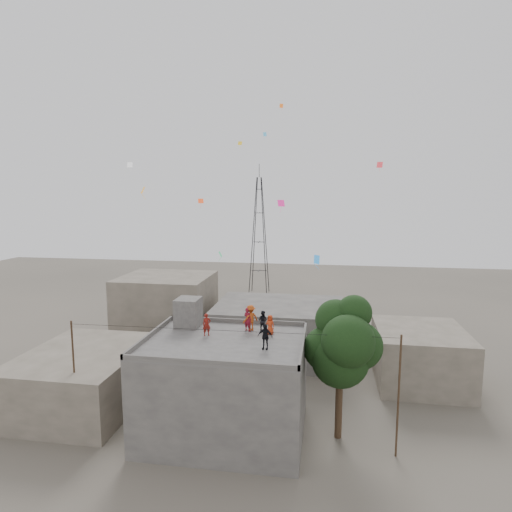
{
  "coord_description": "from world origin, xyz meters",
  "views": [
    {
      "loc": [
        6.12,
        -25.25,
        15.14
      ],
      "look_at": [
        1.89,
        0.79,
        11.45
      ],
      "focal_mm": 30.0,
      "sensor_mm": 36.0,
      "label": 1
    }
  ],
  "objects_px": {
    "stair_head_box": "(188,312)",
    "person_red_adult": "(248,319)",
    "person_dark_adult": "(265,337)",
    "tree": "(343,344)",
    "transmission_tower": "(259,236)"
  },
  "relations": [
    {
      "from": "stair_head_box",
      "to": "person_red_adult",
      "type": "relative_size",
      "value": 1.24
    },
    {
      "from": "person_red_adult",
      "to": "person_dark_adult",
      "type": "distance_m",
      "value": 3.65
    },
    {
      "from": "stair_head_box",
      "to": "person_red_adult",
      "type": "bearing_deg",
      "value": -4.66
    },
    {
      "from": "stair_head_box",
      "to": "person_red_adult",
      "type": "distance_m",
      "value": 4.29
    },
    {
      "from": "person_dark_adult",
      "to": "tree",
      "type": "bearing_deg",
      "value": 26.31
    },
    {
      "from": "tree",
      "to": "transmission_tower",
      "type": "xyz_separation_m",
      "value": [
        -11.37,
        39.4,
        2.97
      ]
    },
    {
      "from": "tree",
      "to": "transmission_tower",
      "type": "relative_size",
      "value": 0.45
    },
    {
      "from": "stair_head_box",
      "to": "person_dark_adult",
      "type": "xyz_separation_m",
      "value": [
        5.92,
        -3.6,
        -0.23
      ]
    },
    {
      "from": "person_red_adult",
      "to": "person_dark_adult",
      "type": "height_order",
      "value": "person_red_adult"
    },
    {
      "from": "transmission_tower",
      "to": "person_red_adult",
      "type": "height_order",
      "value": "transmission_tower"
    },
    {
      "from": "person_red_adult",
      "to": "person_dark_adult",
      "type": "bearing_deg",
      "value": 146.38
    },
    {
      "from": "stair_head_box",
      "to": "tree",
      "type": "xyz_separation_m",
      "value": [
        10.57,
        -2.0,
        -1.0
      ]
    },
    {
      "from": "stair_head_box",
      "to": "person_red_adult",
      "type": "height_order",
      "value": "stair_head_box"
    },
    {
      "from": "tree",
      "to": "person_red_adult",
      "type": "xyz_separation_m",
      "value": [
        -6.29,
        1.66,
        0.8
      ]
    },
    {
      "from": "transmission_tower",
      "to": "person_dark_adult",
      "type": "height_order",
      "value": "transmission_tower"
    }
  ]
}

